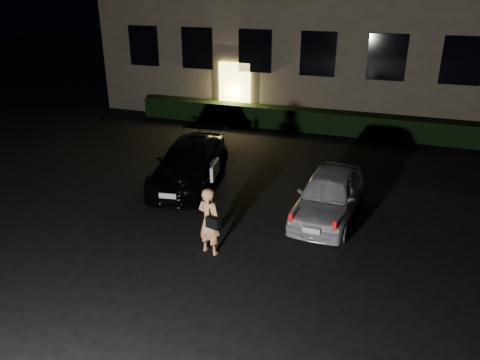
% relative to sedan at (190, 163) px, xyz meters
% --- Properties ---
extents(ground, '(80.00, 80.00, 0.00)m').
position_rel_sedan_xyz_m(ground, '(2.35, -3.97, -0.62)').
color(ground, black).
rests_on(ground, ground).
extents(hedge, '(15.00, 0.70, 0.85)m').
position_rel_sedan_xyz_m(hedge, '(2.35, 6.53, -0.20)').
color(hedge, black).
rests_on(hedge, ground).
extents(sedan, '(2.46, 4.51, 1.24)m').
position_rel_sedan_xyz_m(sedan, '(0.00, 0.00, 0.00)').
color(sedan, black).
rests_on(sedan, ground).
extents(hatch, '(1.59, 3.60, 1.20)m').
position_rel_sedan_xyz_m(hatch, '(4.28, -0.86, -0.02)').
color(hatch, silver).
rests_on(hatch, ground).
extents(man, '(0.66, 0.52, 1.57)m').
position_rel_sedan_xyz_m(man, '(2.12, -3.50, 0.17)').
color(man, '#FEAC6C').
rests_on(man, ground).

